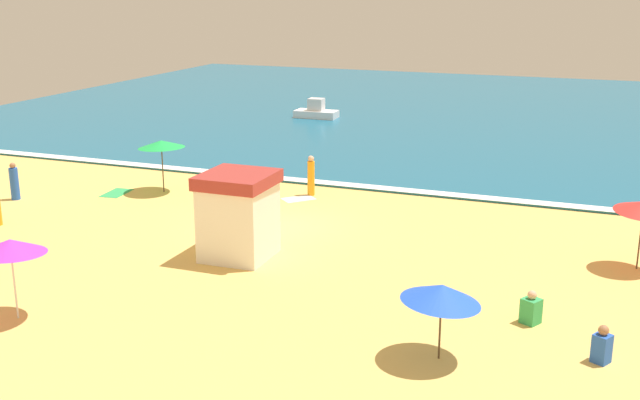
{
  "coord_description": "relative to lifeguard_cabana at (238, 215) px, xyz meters",
  "views": [
    {
      "loc": [
        11.19,
        -24.81,
        8.63
      ],
      "look_at": [
        1.16,
        1.23,
        0.8
      ],
      "focal_mm": 43.86,
      "sensor_mm": 36.0,
      "label": 1
    }
  ],
  "objects": [
    {
      "name": "wave_breaker_foam",
      "position": [
        -0.13,
        9.7,
        -1.32
      ],
      "size": [
        57.0,
        0.7,
        0.01
      ],
      "primitive_type": "cube",
      "color": "white",
      "rests_on": "ocean_water"
    },
    {
      "name": "beach_towel_0",
      "position": [
        -0.89,
        7.12,
        -1.41
      ],
      "size": [
        1.47,
        1.5,
        0.01
      ],
      "color": "white",
      "rests_on": "ground_plane"
    },
    {
      "name": "ocean_water",
      "position": [
        -0.13,
        31.4,
        -1.37
      ],
      "size": [
        60.0,
        44.0,
        0.1
      ],
      "primitive_type": "cube",
      "color": "#196084",
      "rests_on": "ground_plane"
    },
    {
      "name": "beach_umbrella_3",
      "position": [
        -3.32,
        -6.44,
        0.59
      ],
      "size": [
        2.05,
        2.07,
        2.26
      ],
      "color": "silver",
      "rests_on": "ground_plane"
    },
    {
      "name": "beachgoer_6",
      "position": [
        -11.69,
        2.89,
        -0.7
      ],
      "size": [
        0.38,
        0.38,
        1.55
      ],
      "color": "blue",
      "rests_on": "ground_plane"
    },
    {
      "name": "beach_umbrella_0",
      "position": [
        -6.68,
        6.13,
        0.64
      ],
      "size": [
        2.66,
        2.65,
        2.26
      ],
      "color": "#4C3823",
      "rests_on": "ground_plane"
    },
    {
      "name": "small_boat_0",
      "position": [
        -7.23,
        25.36,
        -0.92
      ],
      "size": [
        2.78,
        1.42,
        1.25
      ],
      "color": "white",
      "rests_on": "ocean_water"
    },
    {
      "name": "lifeguard_cabana",
      "position": [
        0.0,
        0.0,
        0.0
      ],
      "size": [
        2.19,
        2.29,
        2.78
      ],
      "color": "white",
      "rests_on": "ground_plane"
    },
    {
      "name": "beach_umbrella_1",
      "position": [
        7.63,
        -4.69,
        0.24
      ],
      "size": [
        2.48,
        2.47,
        1.96
      ],
      "color": "#4C3823",
      "rests_on": "ground_plane"
    },
    {
      "name": "beach_towel_1",
      "position": [
        -8.42,
        5.2,
        -1.41
      ],
      "size": [
        1.0,
        1.59,
        0.01
      ],
      "color": "green",
      "rests_on": "ground_plane"
    },
    {
      "name": "beachgoer_1",
      "position": [
        11.22,
        -3.51,
        -1.0
      ],
      "size": [
        0.49,
        0.49,
        0.94
      ],
      "color": "blue",
      "rests_on": "ground_plane"
    },
    {
      "name": "beachgoer_0",
      "position": [
        -2.48,
        7.48,
        -1.09
      ],
      "size": [
        0.62,
        0.62,
        0.82
      ],
      "color": "blue",
      "rests_on": "ground_plane"
    },
    {
      "name": "beachgoer_2",
      "position": [
        9.42,
        -1.86,
        -1.03
      ],
      "size": [
        0.58,
        0.58,
        0.91
      ],
      "color": "green",
      "rests_on": "ground_plane"
    },
    {
      "name": "ground_plane",
      "position": [
        -0.13,
        3.4,
        -1.42
      ],
      "size": [
        60.0,
        60.0,
        0.0
      ],
      "primitive_type": "plane",
      "color": "#EDBC60"
    },
    {
      "name": "beachgoer_5",
      "position": [
        -0.63,
        7.87,
        -0.6
      ],
      "size": [
        0.42,
        0.42,
        1.69
      ],
      "color": "orange",
      "rests_on": "ground_plane"
    }
  ]
}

